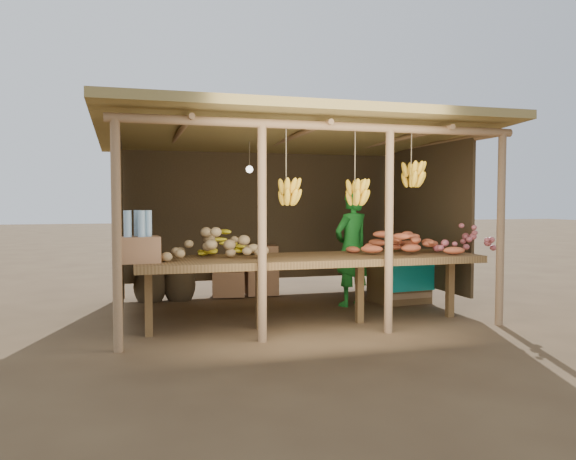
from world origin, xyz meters
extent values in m
plane|color=brown|center=(0.00, 0.00, 0.00)|extent=(60.00, 60.00, 0.00)
cylinder|color=#97714D|center=(-2.10, -1.50, 1.10)|extent=(0.09, 0.09, 2.20)
cylinder|color=#97714D|center=(2.10, -1.50, 1.10)|extent=(0.09, 0.09, 2.20)
cylinder|color=#97714D|center=(-2.10, 1.50, 1.10)|extent=(0.09, 0.09, 2.20)
cylinder|color=#97714D|center=(2.10, 1.50, 1.10)|extent=(0.09, 0.09, 2.20)
cylinder|color=#97714D|center=(-0.70, -1.50, 1.10)|extent=(0.09, 0.09, 2.20)
cylinder|color=#97714D|center=(0.70, -1.50, 1.10)|extent=(0.09, 0.09, 2.20)
cylinder|color=#97714D|center=(0.00, -1.50, 2.20)|extent=(4.40, 0.09, 0.09)
cylinder|color=#97714D|center=(0.00, 1.50, 2.20)|extent=(4.40, 0.09, 0.09)
cube|color=#A0894A|center=(0.00, 0.00, 2.29)|extent=(4.70, 3.50, 0.28)
cube|color=#41321E|center=(0.00, 1.48, 1.21)|extent=(4.20, 0.04, 1.98)
cube|color=#41321E|center=(-2.08, 0.20, 1.21)|extent=(0.04, 2.40, 1.98)
cube|color=#41321E|center=(2.08, 0.20, 1.21)|extent=(0.04, 2.40, 1.98)
cube|color=brown|center=(0.00, -0.95, 0.76)|extent=(3.90, 1.05, 0.08)
cube|color=brown|center=(-1.80, -0.95, 0.36)|extent=(0.08, 0.08, 0.72)
cube|color=brown|center=(-0.60, -0.95, 0.36)|extent=(0.08, 0.08, 0.72)
cube|color=brown|center=(0.60, -0.95, 0.36)|extent=(0.08, 0.08, 0.72)
cube|color=brown|center=(1.80, -0.95, 0.36)|extent=(0.08, 0.08, 0.72)
cylinder|color=navy|center=(-1.90, -0.65, 0.87)|extent=(0.42, 0.42, 0.15)
cube|color=#956542|center=(-1.90, -1.09, 0.93)|extent=(0.44, 0.36, 0.27)
imported|color=#197421|center=(0.92, 0.08, 0.79)|extent=(0.68, 0.57, 1.57)
cube|color=brown|center=(1.68, 0.16, 0.33)|extent=(0.76, 0.66, 0.65)
cube|color=#0C8C85|center=(1.68, 0.16, 0.68)|extent=(0.84, 0.74, 0.07)
cube|color=#956542|center=(-0.07, 1.20, 0.20)|extent=(0.50, 0.41, 0.37)
cube|color=#956542|center=(-0.07, 1.20, 0.57)|extent=(0.50, 0.41, 0.37)
cube|color=#956542|center=(-0.58, 1.20, 0.20)|extent=(0.50, 0.41, 0.37)
ellipsoid|color=#41321E|center=(-1.71, 1.15, 0.27)|extent=(0.46, 0.46, 0.62)
ellipsoid|color=#41321E|center=(-1.29, 1.15, 0.27)|extent=(0.46, 0.46, 0.62)
camera|label=1|loc=(-2.00, -6.98, 1.43)|focal=35.00mm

